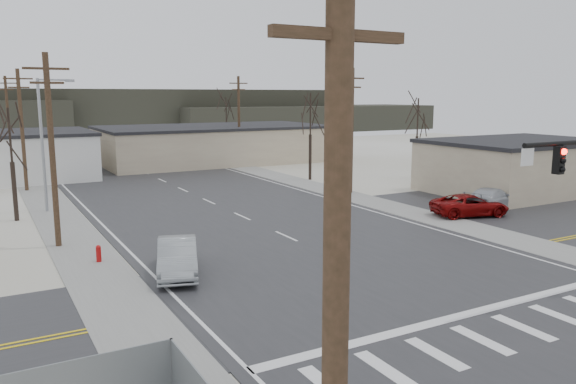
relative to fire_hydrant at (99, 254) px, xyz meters
name	(u,v)px	position (x,y,z in m)	size (l,w,h in m)	color
ground	(374,276)	(10.20, -8.00, -0.45)	(140.00, 140.00, 0.00)	white
main_road	(236,214)	(10.20, 7.00, -0.43)	(18.00, 110.00, 0.05)	#28292B
cross_road	(374,276)	(10.20, -8.00, -0.43)	(90.00, 10.00, 0.04)	#28292B
parking_lot	(548,208)	(30.20, -2.00, -0.44)	(18.00, 20.00, 0.03)	#28292B
sidewalk_left	(57,216)	(-0.40, 12.00, -0.42)	(3.00, 90.00, 0.06)	gray
sidewalk_right	(328,190)	(20.80, 12.00, -0.42)	(3.00, 90.00, 0.06)	gray
fire_hydrant	(99,254)	(0.00, 0.00, 0.00)	(0.24, 0.24, 0.87)	#A50C0C
building_right_far	(214,144)	(20.20, 36.00, 1.70)	(26.30, 14.30, 4.30)	#BAAC8E
building_lot	(518,166)	(34.20, 4.00, 1.71)	(14.30, 10.30, 4.30)	#BAAC8E
upole_left_a	(335,337)	(-1.30, -22.00, 4.77)	(2.20, 0.30, 10.00)	#493222
upole_left_b	(52,148)	(-1.30, 4.00, 4.77)	(2.20, 0.30, 10.00)	#493222
upole_left_c	(22,128)	(-1.30, 24.00, 4.77)	(2.20, 0.30, 10.00)	#493222
upole_left_d	(8,119)	(-1.30, 44.00, 4.77)	(2.20, 0.30, 10.00)	#493222
upole_right_a	(352,129)	(21.70, 10.00, 4.77)	(2.20, 0.30, 10.00)	#493222
upole_right_b	(239,119)	(21.70, 32.00, 4.77)	(2.20, 0.30, 10.00)	#493222
streetlight_main	(45,137)	(-0.60, 14.00, 4.64)	(2.40, 0.25, 9.00)	gray
tree_left_near	(10,138)	(-2.80, 12.00, 4.78)	(3.30, 3.30, 7.35)	black
tree_right_mid	(310,116)	(22.70, 18.00, 5.48)	(3.74, 3.74, 8.33)	black
tree_right_far	(226,112)	(25.20, 44.00, 5.13)	(3.52, 3.52, 7.84)	black
tree_lot	(418,120)	(32.20, 14.00, 5.13)	(3.52, 3.52, 7.84)	black
hill_center	(142,112)	(25.20, 88.00, 4.05)	(80.00, 18.00, 9.00)	#333026
hill_right	(305,118)	(60.20, 82.00, 2.30)	(60.00, 18.00, 5.50)	#333026
sedan_crossing	(177,257)	(2.70, -3.63, 0.38)	(1.67, 4.78, 1.58)	gray
car_far_a	(163,153)	(15.71, 41.83, 0.33)	(2.06, 5.07, 1.47)	black
car_far_b	(105,149)	(10.15, 49.87, 0.31)	(1.70, 4.23, 1.44)	black
car_parked_red	(470,205)	(23.44, -1.07, 0.29)	(2.35, 5.09, 1.41)	#730606
car_parked_dark_b	(520,187)	(31.84, 1.77, 0.40)	(1.74, 4.98, 1.64)	black
car_parked_silver	(491,199)	(26.24, -0.33, 0.35)	(2.15, 5.28, 1.53)	#A9AEB4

